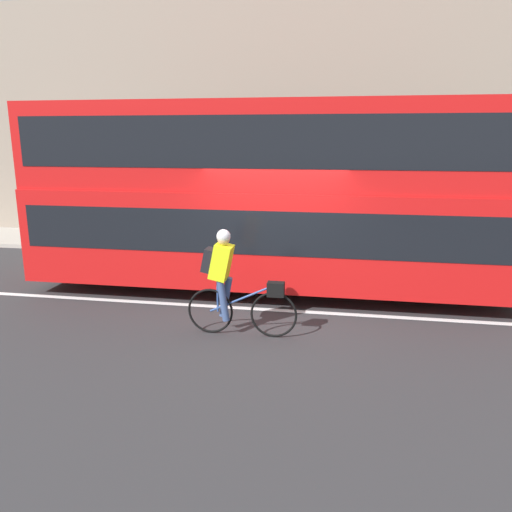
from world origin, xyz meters
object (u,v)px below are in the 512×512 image
Objects in this scene: bus at (271,189)px; cyclist_on_bike at (230,279)px; trash_bin at (426,236)px; street_sign_post at (171,193)px.

cyclist_on_bike is at bearing -96.21° from bus.
trash_bin is 6.97m from street_sign_post.
bus reaches higher than trash_bin.
bus is at bearing -134.31° from trash_bin.
street_sign_post reaches higher than trash_bin.
bus is 3.73× the size of street_sign_post.
street_sign_post reaches higher than cyclist_on_bike.
bus reaches higher than cyclist_on_bike.
bus is 4.97m from street_sign_post.
trash_bin is (3.55, 3.64, -1.52)m from bus.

